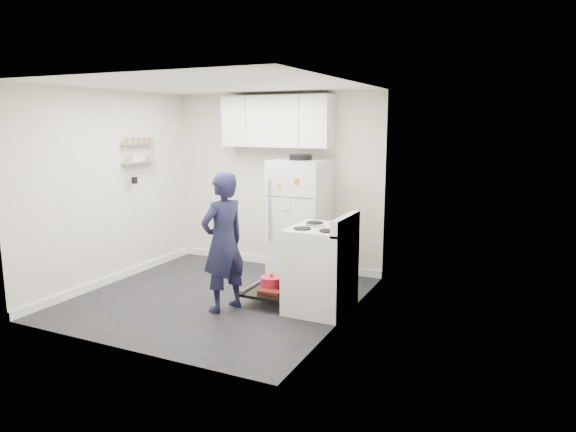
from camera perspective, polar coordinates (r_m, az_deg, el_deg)
The scene contains 7 objects.
room at distance 6.10m, azimuth -8.17°, elevation 1.98°, with size 3.21×3.21×2.51m.
electric_range at distance 5.77m, azimuth 3.54°, elevation -5.93°, with size 0.66×0.76×1.10m.
open_oven_door at distance 6.10m, azimuth -1.73°, elevation -7.85°, with size 0.55×0.70×0.21m.
refrigerator at distance 6.96m, azimuth 1.38°, elevation -0.26°, with size 0.72×0.74×1.67m.
upper_cabinets at distance 7.19m, azimuth -1.24°, elevation 10.47°, with size 1.60×0.33×0.70m, color silver.
wall_shelf_rack at distance 7.32m, azimuth -16.12°, elevation 6.75°, with size 0.14×0.60×0.61m.
person at distance 5.72m, azimuth -7.20°, elevation -2.91°, with size 0.57×0.37×1.56m, color #181936.
Camera 1 is at (3.30, -5.01, 2.08)m, focal length 32.00 mm.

